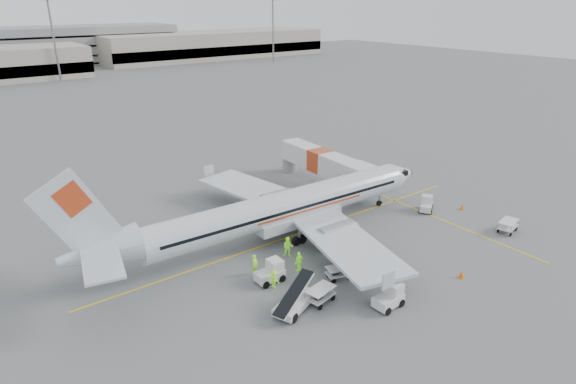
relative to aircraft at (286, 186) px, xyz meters
name	(u,v)px	position (x,y,z in m)	size (l,w,h in m)	color
ground	(300,233)	(1.44, -0.44, -5.25)	(360.00, 360.00, 0.00)	#56595B
stripe_lead	(300,233)	(1.44, -0.44, -5.25)	(44.00, 0.20, 0.01)	yellow
stripe_cross	(453,224)	(15.44, -8.44, -5.25)	(0.20, 20.00, 0.01)	yellow
terminal_east	(214,45)	(71.44, 144.56, -0.25)	(90.00, 26.00, 10.00)	gray
parking_garage	(87,42)	(26.44, 159.56, 1.75)	(62.00, 24.00, 14.00)	slate
treeline	(7,54)	(1.44, 174.56, -2.25)	(300.00, 3.00, 6.00)	black
mast_center	(54,41)	(6.44, 117.56, 5.75)	(3.20, 1.20, 22.00)	slate
mast_east	(273,31)	(81.44, 117.56, 5.75)	(3.20, 1.20, 22.00)	slate
aircraft	(286,186)	(0.00, 0.00, 0.00)	(38.10, 29.86, 10.50)	silver
jet_bridge	(320,168)	(11.75, 8.67, -2.97)	(3.26, 17.38, 4.56)	silver
belt_loader	(295,292)	(-6.68, -10.18, -3.80)	(5.36, 2.01, 2.90)	silver
tug_fore	(426,204)	(15.93, -4.51, -4.43)	(2.14, 1.22, 1.65)	silver
tug_mid	(388,296)	(-0.89, -14.22, -4.33)	(2.39, 1.37, 1.85)	silver
tug_aft	(270,272)	(-6.05, -5.90, -4.33)	(2.39, 1.37, 1.84)	silver
cart_loaded_a	(321,295)	(-4.59, -10.68, -4.64)	(2.35, 1.39, 1.22)	silver
cart_loaded_b	(339,273)	(-1.18, -9.00, -4.71)	(2.07, 1.22, 1.08)	silver
cart_empty_a	(350,259)	(1.06, -8.00, -4.67)	(2.23, 1.32, 1.16)	silver
cart_empty_b	(508,226)	(18.38, -12.70, -4.64)	(2.33, 1.38, 1.22)	silver
cone_nose	(462,207)	(19.55, -6.64, -4.92)	(0.41, 0.41, 0.67)	#FF5D01
cone_port	(220,174)	(3.24, 18.97, -4.95)	(0.37, 0.37, 0.61)	#FF5D01
cone_stbd	(462,274)	(7.17, -15.11, -4.90)	(0.43, 0.43, 0.70)	#FF5D01
crew_a	(255,265)	(-6.39, -4.21, -4.34)	(0.66, 0.44, 1.82)	#98FF26
crew_b	(288,247)	(-2.31, -3.46, -4.30)	(0.92, 0.72, 1.89)	#98FF26
crew_c	(274,279)	(-6.30, -6.90, -4.46)	(1.02, 0.59, 1.58)	#98FF26
crew_d	(299,261)	(-3.05, -6.00, -4.36)	(1.05, 0.44, 1.79)	#98FF26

